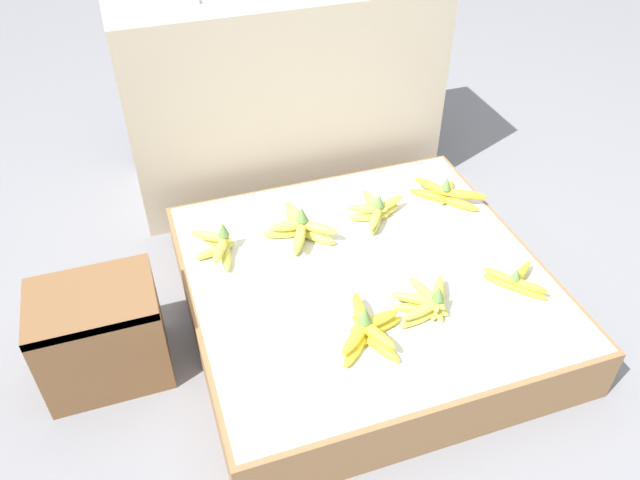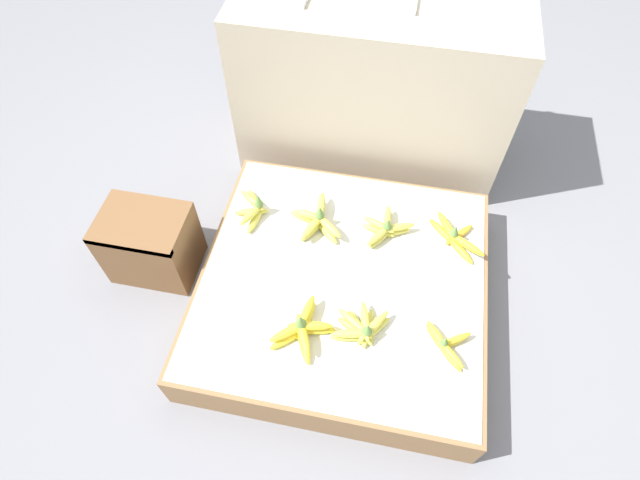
# 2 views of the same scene
# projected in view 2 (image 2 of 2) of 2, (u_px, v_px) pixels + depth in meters

# --- Properties ---
(ground_plane) EXTENTS (10.00, 10.00, 0.00)m
(ground_plane) POSITION_uv_depth(u_px,v_px,m) (341.00, 301.00, 1.90)
(ground_plane) COLOR slate
(display_platform) EXTENTS (1.00, 0.98, 0.17)m
(display_platform) POSITION_uv_depth(u_px,v_px,m) (342.00, 290.00, 1.83)
(display_platform) COLOR olive
(display_platform) RESTS_ON ground_plane
(back_vendor_table) EXTENTS (1.09, 0.45, 0.73)m
(back_vendor_table) POSITION_uv_depth(u_px,v_px,m) (373.00, 88.00, 2.06)
(back_vendor_table) COLOR tan
(back_vendor_table) RESTS_ON ground_plane
(wooden_crate) EXTENTS (0.32, 0.23, 0.29)m
(wooden_crate) POSITION_uv_depth(u_px,v_px,m) (151.00, 244.00, 1.87)
(wooden_crate) COLOR brown
(wooden_crate) RESTS_ON ground_plane
(banana_bunch_front_midleft) EXTENTS (0.21, 0.24, 0.11)m
(banana_bunch_front_midleft) POSITION_uv_depth(u_px,v_px,m) (302.00, 329.00, 1.60)
(banana_bunch_front_midleft) COLOR yellow
(banana_bunch_front_midleft) RESTS_ON display_platform
(banana_bunch_front_midright) EXTENTS (0.19, 0.16, 0.10)m
(banana_bunch_front_midright) POSITION_uv_depth(u_px,v_px,m) (362.00, 329.00, 1.61)
(banana_bunch_front_midright) COLOR gold
(banana_bunch_front_midright) RESTS_ON display_platform
(banana_bunch_front_right) EXTENTS (0.16, 0.16, 0.08)m
(banana_bunch_front_right) POSITION_uv_depth(u_px,v_px,m) (447.00, 344.00, 1.58)
(banana_bunch_front_right) COLOR yellow
(banana_bunch_front_right) RESTS_ON display_platform
(banana_bunch_middle_left) EXTENTS (0.13, 0.22, 0.10)m
(banana_bunch_middle_left) POSITION_uv_depth(u_px,v_px,m) (254.00, 209.00, 1.89)
(banana_bunch_middle_left) COLOR gold
(banana_bunch_middle_left) RESTS_ON display_platform
(banana_bunch_middle_midleft) EXTENTS (0.22, 0.24, 0.11)m
(banana_bunch_middle_midleft) POSITION_uv_depth(u_px,v_px,m) (317.00, 220.00, 1.86)
(banana_bunch_middle_midleft) COLOR gold
(banana_bunch_middle_midleft) RESTS_ON display_platform
(banana_bunch_middle_midright) EXTENTS (0.20, 0.21, 0.10)m
(banana_bunch_middle_midright) POSITION_uv_depth(u_px,v_px,m) (386.00, 228.00, 1.84)
(banana_bunch_middle_midright) COLOR gold
(banana_bunch_middle_midright) RESTS_ON display_platform
(banana_bunch_middle_right) EXTENTS (0.22, 0.21, 0.10)m
(banana_bunch_middle_right) POSITION_uv_depth(u_px,v_px,m) (455.00, 237.00, 1.82)
(banana_bunch_middle_right) COLOR gold
(banana_bunch_middle_right) RESTS_ON display_platform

